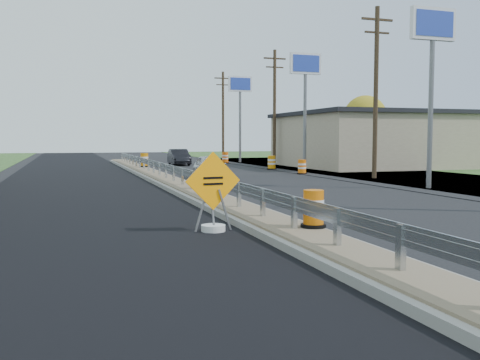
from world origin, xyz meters
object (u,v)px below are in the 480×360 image
object	(u,v)px
barrel_median_near	(313,209)
barrel_shoulder_near	(302,167)
barrel_shoulder_far	(225,158)
barrel_shoulder_mid	(272,163)
barrel_median_mid	(208,178)
car_dark_mid	(179,157)
car_silver	(210,167)
barrel_median_far	(144,160)
caution_sign	(213,212)

from	to	relation	value
barrel_median_near	barrel_shoulder_near	xyz separation A→B (m)	(8.74, 19.60, -0.20)
barrel_shoulder_far	barrel_shoulder_mid	bearing A→B (deg)	-87.75
barrel_median_mid	barrel_shoulder_far	size ratio (longest dim) A/B	0.85
car_dark_mid	barrel_shoulder_mid	bearing A→B (deg)	-56.89
barrel_median_near	car_silver	world-z (taller)	car_silver
barrel_median_near	barrel_median_mid	bearing A→B (deg)	89.45
barrel_median_near	barrel_shoulder_near	size ratio (longest dim) A/B	0.93
barrel_median_mid	barrel_median_far	bearing A→B (deg)	90.43
barrel_median_near	car_silver	bearing A→B (deg)	82.85
barrel_median_mid	car_dark_mid	bearing A→B (deg)	81.18
barrel_median_near	barrel_shoulder_near	distance (m)	21.47
barrel_median_near	barrel_shoulder_far	size ratio (longest dim) A/B	0.84
barrel_median_near	barrel_median_far	world-z (taller)	barrel_median_far
barrel_shoulder_mid	car_dark_mid	size ratio (longest dim) A/B	0.25
barrel_shoulder_far	barrel_median_far	bearing A→B (deg)	-135.33
barrel_shoulder_mid	car_dark_mid	world-z (taller)	car_dark_mid
barrel_shoulder_near	barrel_shoulder_far	world-z (taller)	barrel_shoulder_far
barrel_shoulder_mid	barrel_median_far	bearing A→B (deg)	166.74
barrel_shoulder_far	barrel_shoulder_near	bearing A→B (deg)	-88.50
caution_sign	car_dark_mid	distance (m)	32.26
barrel_median_mid	car_silver	world-z (taller)	car_silver
caution_sign	barrel_median_mid	distance (m)	8.65
barrel_median_far	car_dark_mid	bearing A→B (deg)	59.27
caution_sign	car_dark_mid	xyz separation A→B (m)	(5.68, 31.76, 0.18)
barrel_median_near	barrel_shoulder_mid	size ratio (longest dim) A/B	0.84
barrel_median_far	barrel_shoulder_far	distance (m)	11.77
barrel_median_near	barrel_shoulder_mid	xyz separation A→B (m)	(8.74, 24.78, -0.15)
barrel_median_near	car_dark_mid	size ratio (longest dim) A/B	0.21
barrel_median_near	barrel_median_far	size ratio (longest dim) A/B	0.87
barrel_median_mid	car_dark_mid	world-z (taller)	car_dark_mid
barrel_median_near	car_dark_mid	bearing A→B (deg)	83.60
caution_sign	barrel_median_near	world-z (taller)	caution_sign
barrel_median_far	car_dark_mid	size ratio (longest dim) A/B	0.24
barrel_shoulder_far	car_silver	size ratio (longest dim) A/B	0.25
barrel_median_near	barrel_shoulder_far	bearing A→B (deg)	76.64
barrel_median_far	barrel_shoulder_near	distance (m)	11.38
car_silver	barrel_median_near	bearing A→B (deg)	-90.88
caution_sign	car_silver	size ratio (longest dim) A/B	0.48
barrel_median_mid	barrel_shoulder_mid	distance (m)	17.29
barrel_median_near	caution_sign	bearing A→B (deg)	144.41
barrel_median_mid	car_silver	xyz separation A→B (m)	(2.05, 7.26, 0.04)
caution_sign	barrel_shoulder_mid	world-z (taller)	caution_sign
barrel_shoulder_far	caution_sign	bearing A→B (deg)	-106.98
barrel_shoulder_near	car_dark_mid	bearing A→B (deg)	110.35
barrel_median_mid	car_silver	bearing A→B (deg)	74.25
barrel_median_mid	barrel_median_far	xyz separation A→B (m)	(-0.13, 17.04, 0.06)
car_silver	barrel_median_far	bearing A→B (deg)	108.80
car_silver	car_dark_mid	size ratio (longest dim) A/B	0.98
barrel_median_mid	barrel_shoulder_far	distance (m)	26.63
barrel_shoulder_near	car_dark_mid	size ratio (longest dim) A/B	0.22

